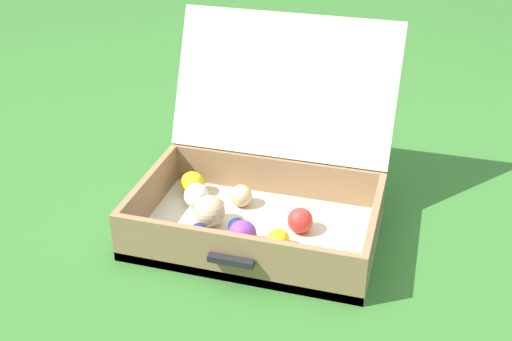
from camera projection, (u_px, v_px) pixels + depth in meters
name	position (u px, v px, depth m)	size (l,w,h in m)	color
ground_plane	(224.00, 244.00, 1.65)	(16.00, 16.00, 0.00)	#336B28
open_suitcase	(260.00, 184.00, 1.69)	(0.62, 0.60, 0.50)	beige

